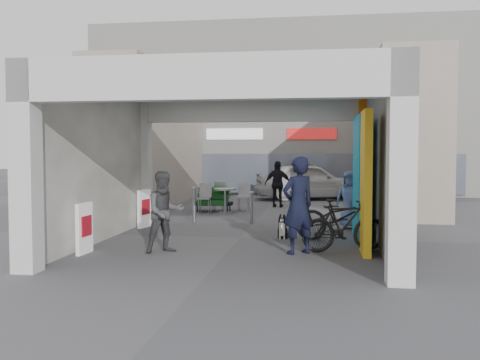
% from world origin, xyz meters
% --- Properties ---
extents(ground, '(90.00, 90.00, 0.00)m').
position_xyz_m(ground, '(0.00, 0.00, 0.00)').
color(ground, '#4F4F53').
rests_on(ground, ground).
extents(arcade_canopy, '(6.40, 6.45, 6.40)m').
position_xyz_m(arcade_canopy, '(0.54, -0.82, 2.30)').
color(arcade_canopy, silver).
rests_on(arcade_canopy, ground).
extents(far_building, '(18.00, 4.08, 8.00)m').
position_xyz_m(far_building, '(-0.00, 13.99, 3.99)').
color(far_building, white).
rests_on(far_building, ground).
extents(plaza_bldg_left, '(2.00, 9.00, 5.00)m').
position_xyz_m(plaza_bldg_left, '(-4.50, 7.50, 2.50)').
color(plaza_bldg_left, '#A39787').
rests_on(plaza_bldg_left, ground).
extents(plaza_bldg_right, '(2.00, 9.00, 5.00)m').
position_xyz_m(plaza_bldg_right, '(4.50, 7.50, 2.50)').
color(plaza_bldg_right, '#A39787').
rests_on(plaza_bldg_right, ground).
extents(bollard_left, '(0.09, 0.09, 0.99)m').
position_xyz_m(bollard_left, '(-1.69, 2.55, 0.49)').
color(bollard_left, gray).
rests_on(bollard_left, ground).
extents(bollard_center, '(0.09, 0.09, 0.88)m').
position_xyz_m(bollard_center, '(-0.04, 2.41, 0.44)').
color(bollard_center, gray).
rests_on(bollard_center, ground).
extents(bollard_right, '(0.09, 0.09, 0.83)m').
position_xyz_m(bollard_right, '(1.51, 2.31, 0.41)').
color(bollard_right, gray).
rests_on(bollard_right, ground).
extents(advert_board_near, '(0.13, 0.55, 1.00)m').
position_xyz_m(advert_board_near, '(-2.75, -2.36, 0.51)').
color(advert_board_near, silver).
rests_on(advert_board_near, ground).
extents(advert_board_far, '(0.20, 0.55, 1.00)m').
position_xyz_m(advert_board_far, '(-2.75, 1.29, 0.51)').
color(advert_board_far, silver).
rests_on(advert_board_far, ground).
extents(cafe_set, '(1.59, 1.28, 0.96)m').
position_xyz_m(cafe_set, '(-1.35, 5.31, 0.34)').
color(cafe_set, '#9C9CA1').
rests_on(cafe_set, ground).
extents(produce_stand, '(1.22, 0.66, 0.80)m').
position_xyz_m(produce_stand, '(-1.68, 5.36, 0.32)').
color(produce_stand, black).
rests_on(produce_stand, ground).
extents(crate_stack, '(0.49, 0.41, 0.56)m').
position_xyz_m(crate_stack, '(1.00, 7.47, 0.28)').
color(crate_stack, '#185621').
rests_on(crate_stack, ground).
extents(border_collie, '(0.22, 0.42, 0.58)m').
position_xyz_m(border_collie, '(0.98, 0.03, 0.23)').
color(border_collie, black).
rests_on(border_collie, ground).
extents(man_with_dog, '(0.83, 0.78, 1.91)m').
position_xyz_m(man_with_dog, '(1.40, -1.76, 0.95)').
color(man_with_dog, black).
rests_on(man_with_dog, ground).
extents(man_back_turned, '(0.99, 0.95, 1.62)m').
position_xyz_m(man_back_turned, '(-1.23, -1.99, 0.81)').
color(man_back_turned, '#414143').
rests_on(man_back_turned, ground).
extents(man_elderly, '(0.81, 0.61, 1.50)m').
position_xyz_m(man_elderly, '(2.60, 1.90, 0.75)').
color(man_elderly, '#5A78B0').
rests_on(man_elderly, ground).
extents(man_crates, '(1.01, 0.50, 1.67)m').
position_xyz_m(man_crates, '(0.37, 6.94, 0.83)').
color(man_crates, black).
rests_on(man_crates, ground).
extents(bicycle_front, '(2.16, 1.13, 1.08)m').
position_xyz_m(bicycle_front, '(2.30, 0.04, 0.54)').
color(bicycle_front, black).
rests_on(bicycle_front, ground).
extents(bicycle_rear, '(1.84, 1.06, 1.06)m').
position_xyz_m(bicycle_rear, '(2.30, -1.40, 0.53)').
color(bicycle_rear, black).
rests_on(bicycle_rear, ground).
extents(white_van, '(4.82, 2.84, 1.54)m').
position_xyz_m(white_van, '(1.45, 10.28, 0.77)').
color(white_van, silver).
rests_on(white_van, ground).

